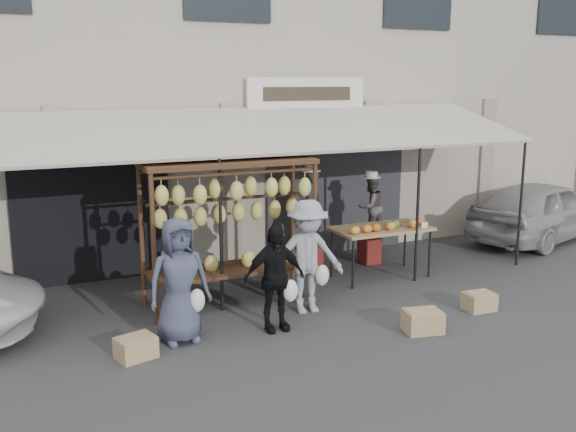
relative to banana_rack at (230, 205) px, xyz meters
name	(u,v)px	position (x,y,z in m)	size (l,w,h in m)	color
ground_plane	(316,326)	(0.78, -1.35, -1.57)	(90.00, 90.00, 0.00)	#2D2D30
shophouse	(183,69)	(0.78, 5.15, 2.07)	(24.00, 6.15, 7.30)	#9D9587
awning	(255,131)	(0.79, 0.93, 1.00)	(10.00, 2.35, 2.92)	#B8B49F
banana_rack	(230,205)	(0.00, 0.00, 0.00)	(2.60, 0.90, 2.24)	#512D1D
produce_table	(383,229)	(2.85, 0.19, -0.70)	(1.70, 0.90, 1.04)	#A38755
vendor_left	(311,206)	(1.99, 1.25, -0.40)	(0.49, 0.32, 1.34)	#2F313D
vendor_right	(371,207)	(3.17, 1.11, -0.49)	(0.57, 0.44, 1.17)	#534D49
customer_left	(179,281)	(-1.10, -1.07, -0.73)	(0.82, 0.53, 1.68)	#3C4056
customer_mid	(274,278)	(0.19, -1.22, -0.82)	(0.88, 0.36, 1.49)	black
customer_right	(308,257)	(0.92, -0.77, -0.72)	(1.10, 0.63, 1.70)	#90929B
stool_left	(311,255)	(1.99, 1.25, -1.32)	(0.35, 0.35, 0.50)	maroon
stool_right	(369,250)	(3.17, 1.11, -1.33)	(0.35, 0.35, 0.49)	maroon
crate_near_a	(423,321)	(2.02, -2.14, -1.42)	(0.50, 0.38, 0.30)	tan
crate_near_b	(479,301)	(3.31, -1.79, -1.44)	(0.44, 0.34, 0.27)	tan
crate_far	(136,348)	(-1.75, -1.36, -1.43)	(0.46, 0.35, 0.28)	tan
sedan	(541,210)	(7.44, 1.08, -0.91)	(1.57, 3.90, 1.33)	#9C9DA2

